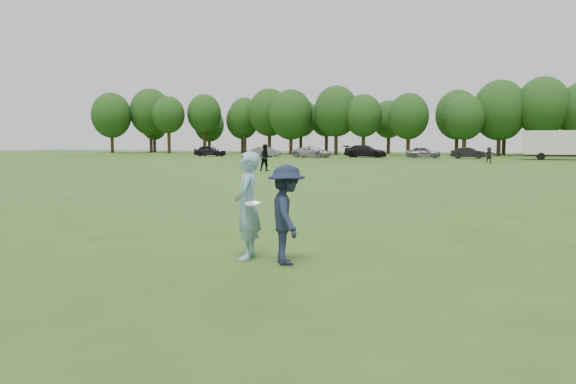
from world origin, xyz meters
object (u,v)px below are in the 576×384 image
car_c (312,152)px  thrower (247,206)px  cargo_trailer (563,144)px  defender (286,214)px  car_b (266,152)px  car_a (210,151)px  player_far_a (266,158)px  player_far_d (489,155)px  car_d (365,151)px  car_e (423,152)px  car_f (469,153)px

car_c → thrower: bearing=-155.1°
thrower → cargo_trailer: bearing=154.5°
defender → car_b: bearing=-6.8°
car_a → car_c: size_ratio=0.87×
car_b → car_c: car_c is taller
thrower → car_b: 65.69m
defender → player_far_a: player_far_a is taller
player_far_a → car_c: (-7.66, 32.02, -0.23)m
thrower → player_far_d: (2.53, 47.11, -0.18)m
thrower → player_far_d: size_ratio=1.23×
car_c → car_d: car_d is taller
car_a → thrower: bearing=-153.2°
car_e → car_b: bearing=84.3°
defender → car_d: (-13.39, 60.94, -0.05)m
player_far_a → car_f: (11.02, 34.49, -0.26)m
player_far_a → player_far_d: 24.92m
car_b → thrower: bearing=-157.9°
defender → player_far_a: size_ratio=0.90×
thrower → car_e: size_ratio=0.46×
thrower → car_f: size_ratio=0.46×
defender → car_c: defender is taller
cargo_trailer → car_f: bearing=171.5°
thrower → car_d: size_ratio=0.35×
car_d → car_e: (7.26, -0.60, -0.09)m
defender → car_e: 60.65m
player_far_d → player_far_a: bearing=-143.4°
car_f → car_d: bearing=93.3°
defender → car_f: bearing=-29.8°
car_c → car_a: bearing=96.8°
car_a → cargo_trailer: cargo_trailer is taller
car_b → car_e: car_e is taller
defender → car_d: defender is taller
thrower → cargo_trailer: size_ratio=0.21×
car_e → defender: bearing=-179.6°
defender → player_far_d: size_ratio=1.10×
player_far_d → cargo_trailer: size_ratio=0.17×
player_far_d → cargo_trailer: bearing=39.3°
car_d → car_e: 7.28m
player_far_a → car_d: (-1.43, 34.51, -0.14)m
car_e → cargo_trailer: (15.09, -0.89, 1.08)m
car_c → car_e: (13.49, 1.88, -0.01)m
car_e → car_d: bearing=79.8°
car_a → car_b: bearing=-78.6°
defender → player_far_d: defender is taller
defender → player_far_d: bearing=-32.8°
thrower → car_d: (-12.60, 60.80, -0.15)m
car_a → cargo_trailer: bearing=-91.9°
car_b → car_f: 25.88m
car_f → cargo_trailer: size_ratio=0.44×
player_far_a → car_c: player_far_a is taller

